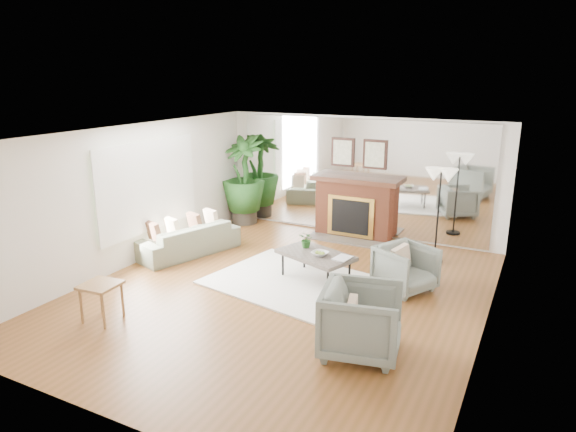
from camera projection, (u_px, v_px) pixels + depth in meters
The scene contains 18 objects.
ground at pixel (282, 293), 8.11m from camera, with size 7.00×7.00×0.00m, color brown.
wall_left at pixel (132, 196), 9.08m from camera, with size 0.02×7.00×2.50m, color silver.
wall_right at pixel (491, 246), 6.46m from camera, with size 0.02×7.00×2.50m, color silver.
wall_back at pixel (359, 177), 10.76m from camera, with size 6.00×0.02×2.50m, color silver.
mirror_panel at pixel (358, 177), 10.75m from camera, with size 5.40×0.04×2.40m, color silver.
window_panel at pixel (149, 186), 9.38m from camera, with size 0.04×2.40×1.50m, color #B2E09E.
fireplace at pixel (354, 206), 10.72m from camera, with size 1.85×0.83×2.05m.
area_rug at pixel (300, 284), 8.41m from camera, with size 2.89×2.07×0.03m, color white.
coffee_table at pixel (316, 256), 8.44m from camera, with size 1.41×1.10×0.50m.
sofa at pixel (188, 239), 9.80m from camera, with size 1.98×0.78×0.58m, color gray.
armchair_back at pixel (406, 268), 8.12m from camera, with size 0.78×0.81×0.73m, color slate.
armchair_front at pixel (361, 321), 6.26m from camera, with size 0.93×0.96×0.87m, color slate.
side_table at pixel (101, 290), 7.09m from camera, with size 0.52×0.52×0.55m.
potted_ficus at pixel (244, 177), 11.61m from camera, with size 1.07×1.07×2.02m.
floor_lamp at pixel (441, 183), 9.02m from camera, with size 0.57×0.32×1.74m.
tabletop_plant at pixel (307, 240), 8.66m from camera, with size 0.26×0.22×0.28m, color #275620.
fruit_bowl at pixel (320, 254), 8.31m from camera, with size 0.26×0.26×0.07m, color #9B6D3E.
book at pixel (336, 257), 8.23m from camera, with size 0.23×0.32×0.02m, color #9B6D3E.
Camera 1 is at (3.49, -6.62, 3.36)m, focal length 32.00 mm.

